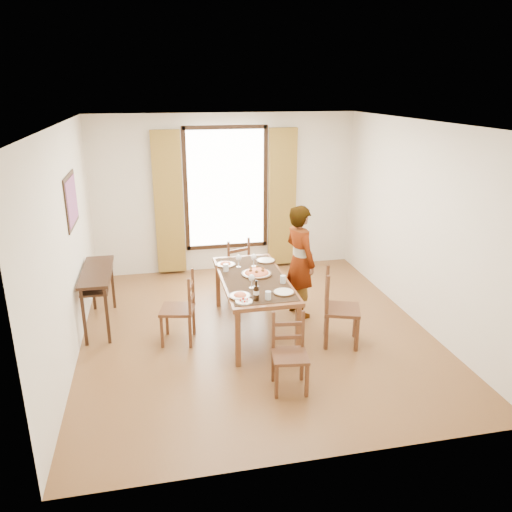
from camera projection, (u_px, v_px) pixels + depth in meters
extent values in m
plane|color=#56311A|center=(255.00, 330.00, 6.70)|extent=(5.00, 5.00, 0.00)
cube|color=silver|center=(226.00, 194.00, 8.57)|extent=(4.50, 0.10, 2.70)
cube|color=silver|center=(320.00, 321.00, 3.94)|extent=(4.50, 0.10, 2.70)
cube|color=silver|center=(67.00, 245.00, 5.82)|extent=(0.10, 5.00, 2.70)
cube|color=silver|center=(419.00, 224.00, 6.69)|extent=(0.10, 5.00, 2.70)
cube|color=white|center=(255.00, 121.00, 5.81)|extent=(4.50, 5.00, 0.04)
cube|color=white|center=(226.00, 188.00, 8.51)|extent=(1.30, 0.04, 2.00)
cube|color=olive|center=(169.00, 203.00, 8.33)|extent=(0.48, 0.10, 2.40)
cube|color=olive|center=(282.00, 198.00, 8.71)|extent=(0.48, 0.10, 2.40)
cube|color=black|center=(71.00, 201.00, 6.25)|extent=(0.02, 0.86, 0.66)
cube|color=red|center=(72.00, 201.00, 6.25)|extent=(0.01, 0.76, 0.56)
cube|color=black|center=(96.00, 272.00, 6.60)|extent=(0.38, 1.20, 0.04)
cube|color=black|center=(97.00, 280.00, 6.64)|extent=(0.34, 1.10, 0.03)
cube|color=black|center=(84.00, 318.00, 6.20)|extent=(0.04, 0.04, 0.76)
cube|color=black|center=(93.00, 285.00, 7.22)|extent=(0.04, 0.04, 0.76)
cube|color=black|center=(107.00, 316.00, 6.25)|extent=(0.04, 0.04, 0.76)
cube|color=black|center=(113.00, 284.00, 7.27)|extent=(0.04, 0.04, 0.76)
cube|color=brown|center=(254.00, 280.00, 6.48)|extent=(0.84, 1.83, 0.05)
cube|color=black|center=(254.00, 278.00, 6.48)|extent=(0.77, 1.69, 0.01)
cube|color=brown|center=(238.00, 339.00, 5.74)|extent=(0.06, 0.06, 0.70)
cube|color=brown|center=(218.00, 284.00, 7.33)|extent=(0.06, 0.06, 0.70)
cube|color=brown|center=(298.00, 333.00, 5.88)|extent=(0.06, 0.06, 0.70)
cube|color=brown|center=(266.00, 280.00, 7.47)|extent=(0.06, 0.06, 0.70)
cube|color=#542E1C|center=(177.00, 310.00, 6.29)|extent=(0.49, 0.49, 0.04)
cube|color=#542E1C|center=(167.00, 319.00, 6.53)|extent=(0.04, 0.04, 0.44)
cube|color=#542E1C|center=(194.00, 319.00, 6.52)|extent=(0.04, 0.04, 0.44)
cube|color=#542E1C|center=(162.00, 332.00, 6.19)|extent=(0.04, 0.04, 0.44)
cube|color=#542E1C|center=(190.00, 332.00, 6.19)|extent=(0.04, 0.04, 0.44)
cube|color=#542E1C|center=(193.00, 286.00, 6.37)|extent=(0.04, 0.04, 0.49)
cube|color=#542E1C|center=(189.00, 297.00, 6.04)|extent=(0.04, 0.04, 0.49)
cube|color=#542E1C|center=(191.00, 299.00, 6.24)|extent=(0.10, 0.35, 0.05)
cube|color=#542E1C|center=(191.00, 286.00, 6.18)|extent=(0.10, 0.35, 0.05)
cube|color=#542E1C|center=(233.00, 267.00, 7.74)|extent=(0.54, 0.54, 0.04)
cube|color=#542E1C|center=(236.00, 275.00, 8.04)|extent=(0.04, 0.04, 0.45)
cube|color=#542E1C|center=(248.00, 282.00, 7.76)|extent=(0.04, 0.04, 0.45)
cube|color=#542E1C|center=(217.00, 279.00, 7.85)|extent=(0.04, 0.04, 0.45)
cube|color=#542E1C|center=(229.00, 286.00, 7.57)|extent=(0.04, 0.04, 0.45)
cube|color=#542E1C|center=(249.00, 253.00, 7.60)|extent=(0.04, 0.04, 0.49)
cube|color=#542E1C|center=(229.00, 257.00, 7.41)|extent=(0.04, 0.04, 0.49)
cube|color=#542E1C|center=(239.00, 262.00, 7.54)|extent=(0.34, 0.16, 0.05)
cube|color=#542E1C|center=(239.00, 250.00, 7.48)|extent=(0.34, 0.16, 0.05)
cube|color=#542E1C|center=(290.00, 356.00, 5.28)|extent=(0.42, 0.42, 0.04)
cube|color=#542E1C|center=(276.00, 381.00, 5.19)|extent=(0.04, 0.04, 0.40)
cube|color=#542E1C|center=(273.00, 365.00, 5.49)|extent=(0.04, 0.04, 0.40)
cube|color=#542E1C|center=(307.00, 380.00, 5.21)|extent=(0.04, 0.04, 0.40)
cube|color=#542E1C|center=(302.00, 364.00, 5.51)|extent=(0.04, 0.04, 0.40)
cube|color=#542E1C|center=(273.00, 330.00, 5.36)|extent=(0.03, 0.03, 0.44)
cube|color=#542E1C|center=(303.00, 329.00, 5.38)|extent=(0.03, 0.03, 0.44)
cube|color=#542E1C|center=(288.00, 337.00, 5.40)|extent=(0.32, 0.06, 0.04)
cube|color=#542E1C|center=(288.00, 324.00, 5.35)|extent=(0.32, 0.06, 0.04)
cube|color=#542E1C|center=(342.00, 310.00, 6.23)|extent=(0.55, 0.55, 0.04)
cube|color=#542E1C|center=(357.00, 334.00, 6.10)|extent=(0.04, 0.04, 0.46)
cube|color=#542E1C|center=(326.00, 332.00, 6.15)|extent=(0.04, 0.04, 0.46)
cube|color=#542E1C|center=(355.00, 321.00, 6.45)|extent=(0.04, 0.04, 0.46)
cube|color=#542E1C|center=(326.00, 319.00, 6.50)|extent=(0.04, 0.04, 0.46)
cube|color=#542E1C|center=(327.00, 296.00, 5.99)|extent=(0.04, 0.04, 0.52)
cube|color=#542E1C|center=(327.00, 284.00, 6.34)|extent=(0.04, 0.04, 0.52)
cube|color=#542E1C|center=(327.00, 297.00, 6.20)|extent=(0.15, 0.36, 0.05)
cube|color=#542E1C|center=(327.00, 284.00, 6.14)|extent=(0.15, 0.36, 0.05)
imported|color=gray|center=(300.00, 261.00, 6.94)|extent=(0.80, 0.72, 1.60)
cylinder|color=silver|center=(283.00, 279.00, 6.27)|extent=(0.07, 0.07, 0.10)
cylinder|color=silver|center=(226.00, 268.00, 6.67)|extent=(0.07, 0.07, 0.10)
cylinder|color=silver|center=(268.00, 295.00, 5.79)|extent=(0.07, 0.07, 0.10)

